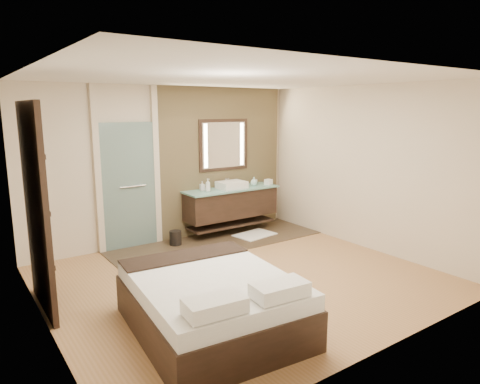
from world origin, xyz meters
TOP-DOWN VIEW (x-y plane):
  - floor at (0.00, 0.00)m, footprint 5.00×5.00m
  - tile_strip at (0.60, 1.60)m, footprint 3.80×1.30m
  - stone_wall at (1.10, 2.21)m, footprint 2.60×0.08m
  - vanity at (1.10, 1.92)m, footprint 1.85×0.55m
  - mirror_unit at (1.10, 2.16)m, footprint 1.06×0.04m
  - frosted_door at (-0.75, 2.20)m, footprint 1.10×0.12m
  - shoji_partition at (-2.43, 0.60)m, footprint 0.06×1.20m
  - bed at (-1.07, -0.96)m, footprint 1.70×2.04m
  - bath_mat at (1.36, 1.52)m, footprint 0.79×0.60m
  - waste_bin at (-0.10, 1.85)m, footprint 0.25×0.25m
  - tissue_box at (1.92, 1.84)m, footprint 0.14×0.14m
  - soap_bottle_a at (0.59, 1.89)m, footprint 0.11×0.11m
  - soap_bottle_b at (0.55, 2.02)m, footprint 0.08×0.08m
  - soap_bottle_c at (1.62, 1.90)m, footprint 0.14×0.14m
  - cup at (1.74, 2.05)m, footprint 0.13×0.13m

SIDE VIEW (x-z plane):
  - floor at x=0.00m, z-range 0.00..0.00m
  - tile_strip at x=0.60m, z-range 0.00..0.01m
  - bath_mat at x=1.36m, z-range 0.01..0.03m
  - waste_bin at x=-0.10m, z-range 0.00..0.26m
  - bed at x=-1.07m, z-range -0.06..0.67m
  - vanity at x=1.10m, z-range 0.14..1.02m
  - cup at x=1.74m, z-range 0.86..0.95m
  - tissue_box at x=1.92m, z-range 0.86..0.97m
  - soap_bottle_c at x=1.62m, z-range 0.86..1.03m
  - soap_bottle_b at x=0.55m, z-range 0.86..1.03m
  - soap_bottle_a at x=0.59m, z-range 0.86..1.09m
  - frosted_door at x=-0.75m, z-range -0.21..2.49m
  - shoji_partition at x=-2.43m, z-range 0.01..2.41m
  - stone_wall at x=1.10m, z-range 0.00..2.70m
  - mirror_unit at x=1.10m, z-range 1.17..2.13m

